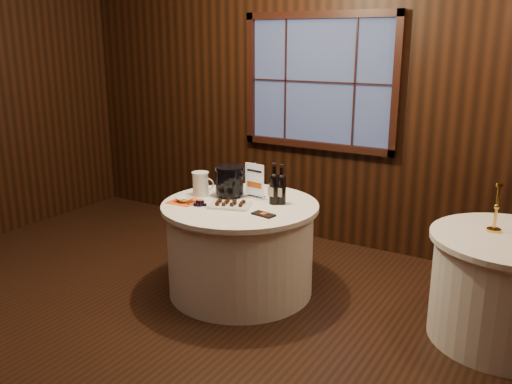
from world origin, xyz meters
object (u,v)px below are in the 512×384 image
Objects in this scene: sign_stand at (255,186)px; glass_pitcher at (201,184)px; cracker_bowl at (185,199)px; main_table at (240,247)px; side_table at (506,289)px; chocolate_box at (264,214)px; port_bottle_right at (281,187)px; ice_bucket at (230,181)px; chocolate_plate at (230,204)px; grape_bunch at (199,204)px; port_bottle_left at (274,186)px; brass_candlestick at (496,214)px.

glass_pitcher is (-0.43, -0.18, 0.00)m from sign_stand.
main_table is at bearing 25.00° from cracker_bowl.
side_table is 6.08× the size of chocolate_box.
port_bottle_right reaches higher than cracker_bowl.
side_table is at bearing 9.27° from sign_stand.
ice_bucket reaches higher than chocolate_box.
ice_bucket is at bearing -175.10° from port_bottle_right.
sign_stand is at bearing 18.29° from ice_bucket.
glass_pitcher reaches higher than chocolate_plate.
grape_bunch is 0.18m from cracker_bowl.
port_bottle_right is at bearing 0.02° from sign_stand.
main_table is 7.21× the size of chocolate_box.
side_table is 7.57× the size of cracker_bowl.
cracker_bowl is (-0.18, 0.04, 0.00)m from grape_bunch.
port_bottle_left is (0.22, -0.06, 0.04)m from sign_stand.
side_table is at bearing 11.56° from cracker_bowl.
main_table is 1.19× the size of side_table.
brass_candlestick is at bearing 156.09° from side_table.
port_bottle_left is (0.24, 0.14, 0.53)m from main_table.
glass_pitcher is (-0.65, -0.12, -0.04)m from port_bottle_left.
port_bottle_right is at bearing 42.34° from chocolate_plate.
port_bottle_right is 0.36m from chocolate_box.
main_table is at bearing -149.94° from port_bottle_right.
side_table is 2.10m from chocolate_plate.
brass_candlestick is at bearing 15.75° from grape_bunch.
sign_stand is at bearing -174.95° from brass_candlestick.
chocolate_plate is at bearing 11.33° from cracker_bowl.
cracker_bowl is 2.35m from brass_candlestick.
side_table is at bearing 4.44° from port_bottle_right.
sign_stand is 1.85m from brass_candlestick.
port_bottle_left reaches higher than glass_pitcher.
chocolate_plate is at bearing -100.49° from main_table.
port_bottle_left is 0.62m from grape_bunch.
glass_pitcher reaches higher than cracker_bowl.
sign_stand is 1.18× the size of ice_bucket.
brass_candlestick is (2.11, 0.59, 0.11)m from grape_bunch.
sign_stand is 0.47m from glass_pitcher.
chocolate_box is (0.51, -0.29, -0.13)m from ice_bucket.
sign_stand is at bearing 58.65° from grape_bunch.
brass_candlestick is (2.27, 0.34, 0.02)m from glass_pitcher.
port_bottle_right is at bearing 4.91° from ice_bucket.
brass_candlestick is (1.55, 0.53, 0.12)m from chocolate_box.
side_table is 3.20× the size of port_bottle_left.
main_table is 3.93× the size of port_bottle_right.
brass_candlestick reaches higher than ice_bucket.
port_bottle_right is (0.29, 0.17, 0.52)m from main_table.
port_bottle_left reaches higher than chocolate_box.
port_bottle_right is 0.48m from ice_bucket.
main_table is at bearing -20.73° from glass_pitcher.
ice_bucket is 2.07m from brass_candlestick.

